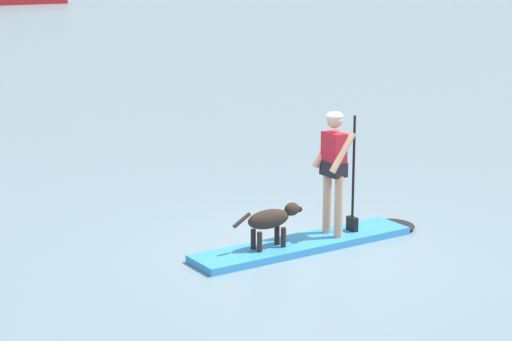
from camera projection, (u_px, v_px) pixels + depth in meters
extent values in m
plane|color=slate|center=(303.00, 248.00, 12.49)|extent=(400.00, 400.00, 0.00)
cube|color=#338CD8|center=(303.00, 244.00, 12.48)|extent=(3.34, 1.05, 0.10)
ellipsoid|color=black|center=(394.00, 225.00, 13.35)|extent=(0.63, 0.70, 0.10)
cylinder|color=tan|center=(327.00, 203.00, 12.74)|extent=(0.12, 0.12, 0.86)
cylinder|color=tan|center=(339.00, 207.00, 12.53)|extent=(0.12, 0.12, 0.86)
cube|color=black|center=(334.00, 169.00, 12.52)|extent=(0.26, 0.38, 0.20)
cube|color=#B21E2D|center=(334.00, 153.00, 12.47)|extent=(0.24, 0.36, 0.58)
sphere|color=tan|center=(335.00, 120.00, 12.37)|extent=(0.22, 0.22, 0.22)
ellipsoid|color=white|center=(335.00, 116.00, 12.35)|extent=(0.23, 0.23, 0.11)
cylinder|color=tan|center=(325.00, 148.00, 12.62)|extent=(0.43, 0.14, 0.54)
cylinder|color=tan|center=(343.00, 153.00, 12.31)|extent=(0.43, 0.14, 0.54)
cylinder|color=black|center=(353.00, 174.00, 12.73)|extent=(0.04, 0.04, 1.65)
cube|color=black|center=(352.00, 224.00, 12.90)|extent=(0.10, 0.19, 0.20)
ellipsoid|color=#2D231E|center=(268.00, 219.00, 12.08)|extent=(0.65, 0.29, 0.26)
ellipsoid|color=#2D231E|center=(292.00, 209.00, 12.26)|extent=(0.24, 0.18, 0.18)
ellipsoid|color=black|center=(298.00, 209.00, 12.32)|extent=(0.13, 0.09, 0.08)
cylinder|color=#2D231E|center=(242.00, 220.00, 11.84)|extent=(0.27, 0.08, 0.18)
cylinder|color=#2D231E|center=(277.00, 234.00, 12.30)|extent=(0.07, 0.07, 0.27)
cylinder|color=#2D231E|center=(283.00, 237.00, 12.17)|extent=(0.07, 0.07, 0.27)
cylinder|color=#2D231E|center=(253.00, 239.00, 12.10)|extent=(0.07, 0.07, 0.27)
cylinder|color=#2D231E|center=(260.00, 242.00, 11.97)|extent=(0.07, 0.07, 0.27)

